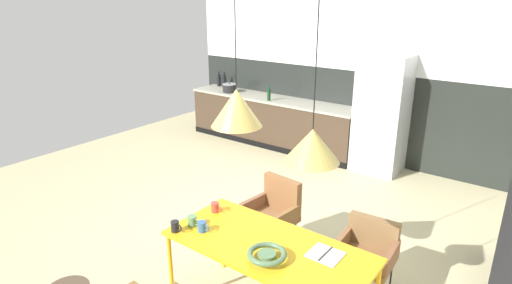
{
  "coord_description": "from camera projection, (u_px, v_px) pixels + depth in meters",
  "views": [
    {
      "loc": [
        2.72,
        -3.2,
        2.63
      ],
      "look_at": [
        -0.23,
        0.73,
        0.91
      ],
      "focal_mm": 29.4,
      "sensor_mm": 36.0,
      "label": 1
    }
  ],
  "objects": [
    {
      "name": "bottle_spice_small",
      "position": [
        224.0,
        81.0,
        8.38
      ],
      "size": [
        0.08,
        0.08,
        0.31
      ],
      "color": "black",
      "rests_on": "kitchen_counter"
    },
    {
      "name": "bottle_wine_green",
      "position": [
        269.0,
        94.0,
        7.37
      ],
      "size": [
        0.06,
        0.06,
        0.27
      ],
      "color": "#0F3319",
      "rests_on": "kitchen_counter"
    },
    {
      "name": "refrigerator_column",
      "position": [
        382.0,
        114.0,
        6.43
      ],
      "size": [
        0.72,
        0.6,
        1.82
      ],
      "primitive_type": "cube",
      "color": "#ADAFB2",
      "rests_on": "ground"
    },
    {
      "name": "fruit_bowl",
      "position": [
        267.0,
        255.0,
        3.14
      ],
      "size": [
        0.3,
        0.3,
        0.07
      ],
      "color": "#4C704C",
      "rests_on": "dining_table"
    },
    {
      "name": "ground_plane",
      "position": [
        234.0,
        237.0,
        4.82
      ],
      "size": [
        8.7,
        8.7,
        0.0
      ],
      "primitive_type": "plane",
      "color": "tan"
    },
    {
      "name": "bottle_vinegar_dark",
      "position": [
        219.0,
        80.0,
        8.54
      ],
      "size": [
        0.07,
        0.07,
        0.3
      ],
      "color": "black",
      "rests_on": "kitchen_counter"
    },
    {
      "name": "back_wall_panel_upper",
      "position": [
        365.0,
        24.0,
        6.57
      ],
      "size": [
        6.68,
        0.12,
        1.47
      ],
      "primitive_type": "cube",
      "color": "silver",
      "rests_on": "back_wall_splashback_dark"
    },
    {
      "name": "pendant_lamp_over_table_near",
      "position": [
        236.0,
        108.0,
        3.21
      ],
      "size": [
        0.4,
        0.4,
        1.22
      ],
      "color": "black"
    },
    {
      "name": "mug_glass_clear",
      "position": [
        193.0,
        221.0,
        3.61
      ],
      "size": [
        0.13,
        0.08,
        0.09
      ],
      "color": "#5B8456",
      "rests_on": "dining_table"
    },
    {
      "name": "kitchen_counter",
      "position": [
        271.0,
        121.0,
        7.75
      ],
      "size": [
        3.38,
        0.63,
        0.88
      ],
      "color": "#3C2D20",
      "rests_on": "ground"
    },
    {
      "name": "pendant_lamp_over_table_far",
      "position": [
        312.0,
        145.0,
        2.89
      ],
      "size": [
        0.39,
        0.39,
        1.36
      ],
      "color": "black"
    },
    {
      "name": "cooking_pot",
      "position": [
        230.0,
        88.0,
        8.02
      ],
      "size": [
        0.27,
        0.27,
        0.18
      ],
      "color": "black",
      "rests_on": "kitchen_counter"
    },
    {
      "name": "mug_tall_blue",
      "position": [
        202.0,
        227.0,
        3.52
      ],
      "size": [
        0.12,
        0.08,
        0.09
      ],
      "color": "#335B93",
      "rests_on": "dining_table"
    },
    {
      "name": "open_book",
      "position": [
        325.0,
        255.0,
        3.21
      ],
      "size": [
        0.25,
        0.23,
        0.02
      ],
      "color": "white",
      "rests_on": "dining_table"
    },
    {
      "name": "armchair_by_stool",
      "position": [
        275.0,
        208.0,
        4.4
      ],
      "size": [
        0.53,
        0.52,
        0.83
      ],
      "rotation": [
        0.0,
        0.0,
        3.03
      ],
      "color": "brown",
      "rests_on": "ground"
    },
    {
      "name": "dining_table",
      "position": [
        268.0,
        250.0,
        3.36
      ],
      "size": [
        1.67,
        0.77,
        0.75
      ],
      "color": "gold",
      "rests_on": "ground"
    },
    {
      "name": "mug_wide_latte",
      "position": [
        175.0,
        226.0,
        3.52
      ],
      "size": [
        0.11,
        0.07,
        0.09
      ],
      "color": "black",
      "rests_on": "dining_table"
    },
    {
      "name": "back_wall_splashback_dark",
      "position": [
        358.0,
        115.0,
        7.06
      ],
      "size": [
        6.68,
        0.12,
        1.47
      ],
      "primitive_type": "cube",
      "color": "black",
      "rests_on": "ground"
    },
    {
      "name": "mug_white_ceramic",
      "position": [
        215.0,
        207.0,
        3.84
      ],
      "size": [
        0.12,
        0.08,
        0.09
      ],
      "color": "#B23D33",
      "rests_on": "dining_table"
    },
    {
      "name": "armchair_facing_counter",
      "position": [
        368.0,
        248.0,
        3.74
      ],
      "size": [
        0.52,
        0.5,
        0.74
      ],
      "rotation": [
        0.0,
        0.0,
        3.21
      ],
      "color": "brown",
      "rests_on": "ground"
    }
  ]
}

